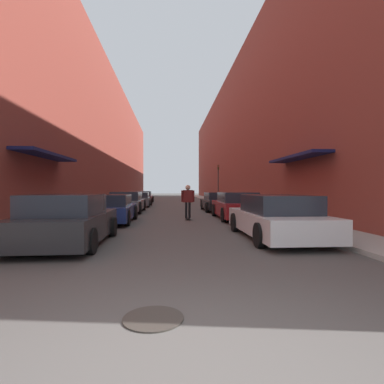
{
  "coord_description": "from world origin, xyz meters",
  "views": [
    {
      "loc": [
        -0.27,
        -2.38,
        1.5
      ],
      "look_at": [
        0.76,
        11.59,
        1.34
      ],
      "focal_mm": 28.0,
      "sensor_mm": 36.0,
      "label": 1
    }
  ],
  "objects_px": {
    "parked_car_right_1": "(236,206)",
    "parked_car_right_2": "(218,202)",
    "parked_car_left_0": "(67,221)",
    "parked_car_right_0": "(276,218)",
    "parked_car_left_4": "(144,197)",
    "traffic_light": "(218,179)",
    "skateboarder": "(188,198)",
    "parked_car_left_3": "(138,199)",
    "parked_car_left_2": "(127,202)",
    "parked_car_left_1": "(110,209)",
    "manhole_cover": "(153,318)"
  },
  "relations": [
    {
      "from": "parked_car_right_1",
      "to": "parked_car_right_2",
      "type": "xyz_separation_m",
      "value": [
        -0.0,
        5.32,
        -0.03
      ]
    },
    {
      "from": "parked_car_left_0",
      "to": "parked_car_right_0",
      "type": "bearing_deg",
      "value": 5.77
    },
    {
      "from": "parked_car_left_4",
      "to": "traffic_light",
      "type": "distance_m",
      "value": 7.98
    },
    {
      "from": "skateboarder",
      "to": "parked_car_left_0",
      "type": "bearing_deg",
      "value": -120.22
    },
    {
      "from": "parked_car_left_3",
      "to": "parked_car_right_1",
      "type": "xyz_separation_m",
      "value": [
        5.89,
        -10.85,
        0.06
      ]
    },
    {
      "from": "parked_car_left_4",
      "to": "skateboarder",
      "type": "bearing_deg",
      "value": -78.16
    },
    {
      "from": "parked_car_left_4",
      "to": "parked_car_right_0",
      "type": "bearing_deg",
      "value": -75.37
    },
    {
      "from": "parked_car_left_2",
      "to": "parked_car_left_3",
      "type": "relative_size",
      "value": 1.01
    },
    {
      "from": "parked_car_left_3",
      "to": "traffic_light",
      "type": "bearing_deg",
      "value": 34.7
    },
    {
      "from": "parked_car_left_1",
      "to": "parked_car_right_0",
      "type": "bearing_deg",
      "value": -37.89
    },
    {
      "from": "parked_car_left_3",
      "to": "traffic_light",
      "type": "distance_m",
      "value": 9.45
    },
    {
      "from": "parked_car_left_2",
      "to": "skateboarder",
      "type": "height_order",
      "value": "skateboarder"
    },
    {
      "from": "parked_car_left_2",
      "to": "parked_car_right_0",
      "type": "bearing_deg",
      "value": -60.32
    },
    {
      "from": "parked_car_left_4",
      "to": "parked_car_right_2",
      "type": "distance_m",
      "value": 13.1
    },
    {
      "from": "parked_car_left_4",
      "to": "parked_car_right_0",
      "type": "distance_m",
      "value": 23.48
    },
    {
      "from": "parked_car_right_1",
      "to": "parked_car_left_1",
      "type": "bearing_deg",
      "value": -168.32
    },
    {
      "from": "parked_car_left_1",
      "to": "manhole_cover",
      "type": "bearing_deg",
      "value": -76.1
    },
    {
      "from": "parked_car_left_3",
      "to": "parked_car_right_1",
      "type": "distance_m",
      "value": 12.34
    },
    {
      "from": "parked_car_left_1",
      "to": "traffic_light",
      "type": "distance_m",
      "value": 19.02
    },
    {
      "from": "parked_car_right_0",
      "to": "skateboarder",
      "type": "distance_m",
      "value": 6.03
    },
    {
      "from": "manhole_cover",
      "to": "parked_car_left_0",
      "type": "bearing_deg",
      "value": 118.14
    },
    {
      "from": "parked_car_right_0",
      "to": "skateboarder",
      "type": "bearing_deg",
      "value": 112.78
    },
    {
      "from": "manhole_cover",
      "to": "traffic_light",
      "type": "height_order",
      "value": "traffic_light"
    },
    {
      "from": "parked_car_left_0",
      "to": "traffic_light",
      "type": "height_order",
      "value": "traffic_light"
    },
    {
      "from": "parked_car_right_2",
      "to": "skateboarder",
      "type": "relative_size",
      "value": 2.75
    },
    {
      "from": "manhole_cover",
      "to": "traffic_light",
      "type": "xyz_separation_m",
      "value": [
        5.17,
        27.2,
        2.43
      ]
    },
    {
      "from": "parked_car_right_0",
      "to": "skateboarder",
      "type": "relative_size",
      "value": 2.8
    },
    {
      "from": "traffic_light",
      "to": "parked_car_left_0",
      "type": "bearing_deg",
      "value": -108.92
    },
    {
      "from": "manhole_cover",
      "to": "traffic_light",
      "type": "distance_m",
      "value": 27.79
    },
    {
      "from": "parked_car_left_1",
      "to": "parked_car_left_4",
      "type": "height_order",
      "value": "parked_car_left_1"
    },
    {
      "from": "parked_car_right_1",
      "to": "traffic_light",
      "type": "bearing_deg",
      "value": 83.88
    },
    {
      "from": "skateboarder",
      "to": "traffic_light",
      "type": "xyz_separation_m",
      "value": [
        4.12,
        16.32,
        1.41
      ]
    },
    {
      "from": "parked_car_right_1",
      "to": "manhole_cover",
      "type": "height_order",
      "value": "parked_car_right_1"
    },
    {
      "from": "parked_car_left_0",
      "to": "parked_car_left_4",
      "type": "height_order",
      "value": "parked_car_left_0"
    },
    {
      "from": "parked_car_left_4",
      "to": "traffic_light",
      "type": "height_order",
      "value": "traffic_light"
    },
    {
      "from": "parked_car_left_0",
      "to": "manhole_cover",
      "type": "distance_m",
      "value": 5.41
    },
    {
      "from": "parked_car_right_2",
      "to": "manhole_cover",
      "type": "distance_m",
      "value": 16.77
    },
    {
      "from": "parked_car_left_2",
      "to": "parked_car_right_2",
      "type": "distance_m",
      "value": 5.98
    },
    {
      "from": "parked_car_left_0",
      "to": "parked_car_right_2",
      "type": "height_order",
      "value": "parked_car_left_0"
    },
    {
      "from": "parked_car_left_0",
      "to": "parked_car_left_4",
      "type": "bearing_deg",
      "value": 90.04
    },
    {
      "from": "parked_car_left_0",
      "to": "parked_car_left_3",
      "type": "xyz_separation_m",
      "value": [
        0.08,
        17.19,
        -0.06
      ]
    },
    {
      "from": "parked_car_left_0",
      "to": "manhole_cover",
      "type": "bearing_deg",
      "value": -61.86
    },
    {
      "from": "parked_car_left_1",
      "to": "manhole_cover",
      "type": "relative_size",
      "value": 6.15
    },
    {
      "from": "parked_car_left_1",
      "to": "parked_car_left_3",
      "type": "height_order",
      "value": "parked_car_left_1"
    },
    {
      "from": "parked_car_left_4",
      "to": "skateboarder",
      "type": "xyz_separation_m",
      "value": [
        3.6,
        -17.16,
        0.43
      ]
    },
    {
      "from": "parked_car_right_0",
      "to": "parked_car_left_4",
      "type": "bearing_deg",
      "value": 104.63
    },
    {
      "from": "parked_car_left_0",
      "to": "parked_car_left_2",
      "type": "distance_m",
      "value": 10.91
    },
    {
      "from": "parked_car_left_1",
      "to": "parked_car_right_1",
      "type": "height_order",
      "value": "parked_car_right_1"
    },
    {
      "from": "parked_car_left_3",
      "to": "parked_car_right_0",
      "type": "bearing_deg",
      "value": -70.64
    },
    {
      "from": "parked_car_left_3",
      "to": "parked_car_left_4",
      "type": "bearing_deg",
      "value": 90.92
    }
  ]
}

